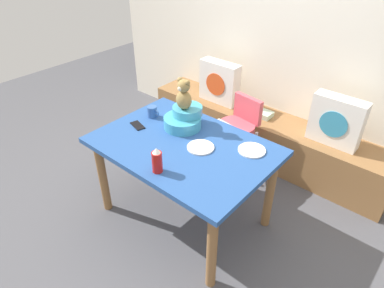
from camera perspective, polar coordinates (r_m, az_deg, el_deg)
The scene contains 15 objects.
ground_plane at distance 3.02m, azimuth -1.27°, elevation -11.76°, with size 8.00×8.00×0.00m, color #4C4C51.
back_wall at distance 3.46m, azimuth 15.92°, elevation 18.39°, with size 4.40×0.10×2.60m, color silver.
window_bench at distance 3.66m, azimuth 11.42°, elevation 1.40°, with size 2.60×0.44×0.46m, color olive.
pillow_floral_left at distance 3.69m, azimuth 4.61°, elevation 10.23°, with size 0.44×0.15×0.44m.
pillow_floral_right at distance 3.20m, azimuth 22.98°, elevation 3.52°, with size 0.44×0.15×0.44m.
book_stack at distance 3.54m, azimuth 11.64°, elevation 5.01°, with size 0.20×0.14×0.05m, color #AEC8AE.
dining_table at distance 2.60m, azimuth -1.44°, elevation -1.87°, with size 1.33×0.92×0.74m.
highchair at distance 3.19m, azimuth 7.59°, elevation 2.78°, with size 0.36×0.48×0.79m.
infant_seat_teal at distance 2.72m, azimuth -1.32°, elevation 4.29°, with size 0.30×0.33×0.16m.
teddy_bear at distance 2.62m, azimuth -1.39°, elevation 8.20°, with size 0.13×0.12×0.25m.
ketchup_bottle at distance 2.24m, azimuth -5.86°, elevation -2.78°, with size 0.07×0.07×0.18m.
coffee_mug at distance 2.89m, azimuth -6.63°, elevation 5.36°, with size 0.12×0.08×0.09m.
dinner_plate_near at distance 2.50m, azimuth 9.95°, elevation -1.02°, with size 0.20×0.20×0.01m, color white.
dinner_plate_far at distance 2.49m, azimuth 1.45°, elevation -0.55°, with size 0.20×0.20×0.01m, color white.
cell_phone at distance 2.79m, azimuth -9.09°, elevation 3.08°, with size 0.07×0.14×0.01m, color black.
Camera 1 is at (1.42, -1.55, 2.16)m, focal length 31.93 mm.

